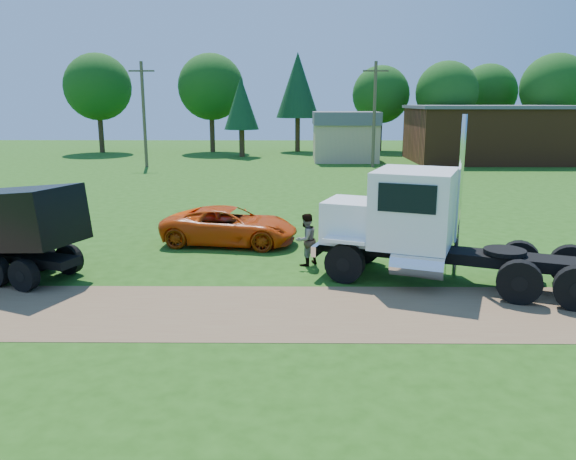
{
  "coord_description": "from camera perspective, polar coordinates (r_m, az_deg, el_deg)",
  "views": [
    {
      "loc": [
        -1.05,
        -14.58,
        5.66
      ],
      "look_at": [
        -1.2,
        3.09,
        1.6
      ],
      "focal_mm": 35.0,
      "sensor_mm": 36.0,
      "label": 1
    }
  ],
  "objects": [
    {
      "name": "tan_shed",
      "position": [
        54.91,
        5.85,
        9.49
      ],
      "size": [
        6.2,
        5.4,
        4.7
      ],
      "color": "tan",
      "rests_on": "ground"
    },
    {
      "name": "brick_building",
      "position": [
        57.89,
        19.97,
        9.2
      ],
      "size": [
        15.4,
        10.4,
        5.3
      ],
      "color": "brown",
      "rests_on": "ground"
    },
    {
      "name": "spectator_b",
      "position": [
        19.69,
        1.83,
        -0.98
      ],
      "size": [
        1.13,
        1.13,
        1.85
      ],
      "primitive_type": "imported",
      "rotation": [
        0.0,
        0.0,
        3.91
      ],
      "color": "#999999",
      "rests_on": "ground"
    },
    {
      "name": "ground",
      "position": [
        15.68,
        4.33,
        -8.26
      ],
      "size": [
        140.0,
        140.0,
        0.0
      ],
      "primitive_type": "plane",
      "color": "#1F4A10",
      "rests_on": "ground"
    },
    {
      "name": "dirt_track",
      "position": [
        15.68,
        4.33,
        -8.24
      ],
      "size": [
        120.0,
        4.2,
        0.01
      ],
      "primitive_type": "cube",
      "color": "brown",
      "rests_on": "ground"
    },
    {
      "name": "tree_row",
      "position": [
        64.89,
        5.7,
        13.97
      ],
      "size": [
        57.17,
        14.91,
        11.06
      ],
      "color": "#332415",
      "rests_on": "ground"
    },
    {
      "name": "white_semi_tractor",
      "position": [
        18.42,
        12.87,
        0.52
      ],
      "size": [
        8.83,
        5.61,
        5.28
      ],
      "rotation": [
        0.0,
        0.0,
        -0.37
      ],
      "color": "black",
      "rests_on": "ground"
    },
    {
      "name": "utility_poles",
      "position": [
        50.09,
        8.77,
        11.71
      ],
      "size": [
        42.2,
        0.28,
        9.0
      ],
      "color": "brown",
      "rests_on": "ground"
    },
    {
      "name": "orange_pickup",
      "position": [
        22.8,
        -5.93,
        0.44
      ],
      "size": [
        5.73,
        3.24,
        1.51
      ],
      "primitive_type": "imported",
      "rotation": [
        0.0,
        0.0,
        1.43
      ],
      "color": "#D7440A",
      "rests_on": "ground"
    }
  ]
}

